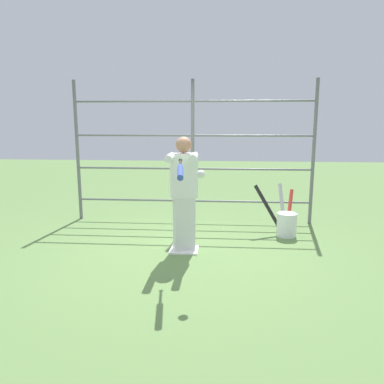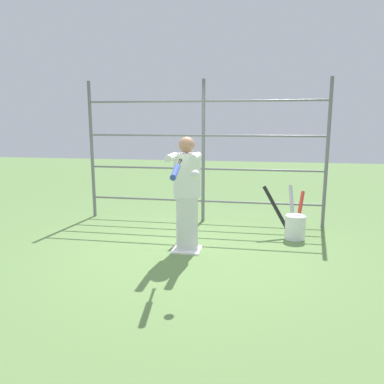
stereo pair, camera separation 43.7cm
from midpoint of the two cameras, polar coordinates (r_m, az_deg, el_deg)
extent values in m
plane|color=#608447|center=(5.41, 1.57, -8.84)|extent=(24.00, 24.00, 0.00)
cube|color=white|center=(5.40, 1.57, -8.74)|extent=(0.40, 0.40, 0.02)
cylinder|color=slate|center=(6.81, 21.67, 5.39)|extent=(0.06, 0.06, 2.53)
cylinder|color=slate|center=(6.70, 3.61, 6.05)|extent=(0.06, 0.06, 2.53)
cylinder|color=slate|center=(7.24, -13.35, 6.14)|extent=(0.06, 0.06, 2.53)
cylinder|color=slate|center=(6.83, 3.52, -1.39)|extent=(4.23, 0.04, 0.04)
cylinder|color=slate|center=(6.73, 3.58, 3.54)|extent=(4.23, 0.04, 0.04)
cylinder|color=slate|center=(6.68, 3.64, 8.58)|extent=(4.23, 0.04, 0.04)
cylinder|color=slate|center=(6.69, 3.70, 13.66)|extent=(4.23, 0.04, 0.04)
cube|color=silver|center=(5.29, 1.59, -4.89)|extent=(0.33, 0.26, 0.78)
cube|color=white|center=(5.14, 1.63, 2.54)|extent=(0.40, 0.30, 0.61)
sphere|color=#9E7051|center=(5.10, 1.66, 7.19)|extent=(0.22, 0.22, 0.22)
cylinder|color=white|center=(4.93, 3.12, 5.36)|extent=(0.09, 0.43, 0.09)
cylinder|color=white|center=(4.88, -0.57, 5.32)|extent=(0.09, 0.43, 0.09)
sphere|color=black|center=(4.69, 0.89, 4.86)|extent=(0.05, 0.05, 0.05)
cylinder|color=black|center=(4.53, 0.79, 4.39)|extent=(0.07, 0.33, 0.07)
cylinder|color=#334CB2|center=(4.13, 0.49, 3.08)|extent=(0.12, 0.51, 0.12)
sphere|color=white|center=(4.07, 3.60, 2.68)|extent=(0.10, 0.10, 0.10)
cylinder|color=white|center=(6.11, 17.44, -5.19)|extent=(0.31, 0.31, 0.37)
torus|color=white|center=(6.06, 17.54, -3.50)|extent=(0.32, 0.32, 0.01)
cylinder|color=#B2B2B7|center=(6.34, 16.95, -2.62)|extent=(0.11, 0.51, 0.75)
cylinder|color=black|center=(6.16, 14.87, -2.80)|extent=(0.51, 0.30, 0.77)
cylinder|color=red|center=(6.37, 17.95, -3.08)|extent=(0.21, 0.54, 0.65)
camera|label=1|loc=(0.22, -87.36, 0.50)|focal=35.00mm
camera|label=2|loc=(0.22, 92.64, -0.50)|focal=35.00mm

